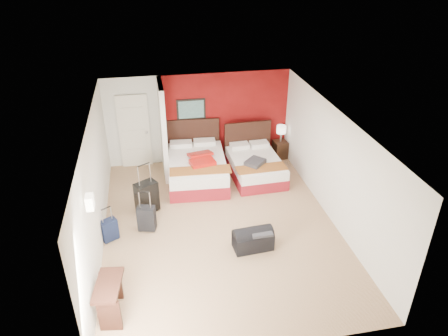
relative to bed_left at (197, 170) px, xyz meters
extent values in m
plane|color=tan|center=(0.22, -2.06, -0.31)|extent=(6.50, 6.50, 0.00)
cube|color=silver|center=(0.22, 1.19, 0.94)|extent=(5.00, 0.04, 2.50)
cube|color=silver|center=(-2.28, -2.06, 0.94)|extent=(0.04, 6.50, 2.50)
cube|color=black|center=(0.02, 1.13, 1.24)|extent=(0.78, 0.03, 0.58)
cube|color=white|center=(-2.16, -3.56, 1.59)|extent=(0.12, 0.20, 0.24)
cube|color=maroon|center=(0.97, 1.17, 0.94)|extent=(3.50, 0.04, 2.50)
cube|color=silver|center=(-0.78, 0.55, 0.94)|extent=(0.12, 1.20, 2.50)
cube|color=silver|center=(-1.53, 1.14, 0.71)|extent=(0.82, 0.06, 2.05)
cube|color=white|center=(0.00, 0.00, 0.00)|extent=(1.60, 2.18, 0.63)
cube|color=white|center=(1.53, -0.10, -0.05)|extent=(1.31, 1.83, 0.54)
cube|color=#B7160F|center=(0.10, -0.10, 0.37)|extent=(0.76, 0.94, 0.10)
cube|color=#39383D|center=(1.43, -0.40, 0.28)|extent=(0.62, 0.62, 0.12)
cube|color=black|center=(2.51, 0.84, -0.06)|extent=(0.41, 0.41, 0.51)
cylinder|color=silver|center=(2.51, 0.84, 0.43)|extent=(0.32, 0.32, 0.48)
cube|color=black|center=(-1.32, -1.21, 0.05)|extent=(0.58, 0.51, 0.73)
cube|color=black|center=(-1.35, -1.91, -0.04)|extent=(0.42, 0.31, 0.55)
cube|color=#101932|center=(-2.13, -2.12, -0.08)|extent=(0.40, 0.35, 0.47)
cube|color=black|center=(0.75, -2.93, -0.11)|extent=(0.82, 0.48, 0.40)
cube|color=#343439|center=(0.90, -2.98, 0.11)|extent=(0.42, 0.35, 0.06)
cube|color=black|center=(-2.01, -4.14, 0.02)|extent=(0.51, 0.85, 0.67)
camera|label=1|loc=(-1.10, -9.44, 5.29)|focal=33.56mm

